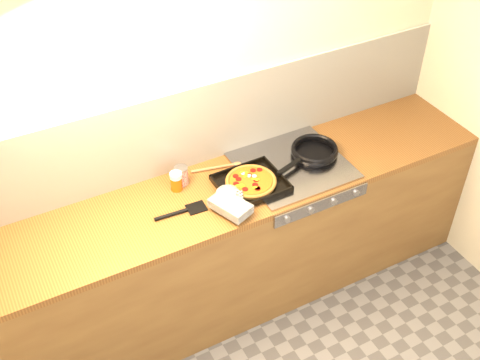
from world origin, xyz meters
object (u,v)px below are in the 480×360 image
pizza_on_tray (245,188)px  tomato_can (181,176)px  frying_pan (314,151)px  juice_glass (176,181)px

pizza_on_tray → tomato_can: bearing=138.0°
frying_pan → pizza_on_tray: bearing=-169.0°
tomato_can → juice_glass: bearing=-142.0°
juice_glass → frying_pan: bearing=-7.3°
frying_pan → juice_glass: (-0.82, 0.11, 0.02)m
pizza_on_tray → tomato_can: 0.36m
frying_pan → juice_glass: 0.83m
pizza_on_tray → frying_pan: (0.51, 0.10, -0.00)m
tomato_can → juice_glass: size_ratio=0.96×
frying_pan → juice_glass: juice_glass is taller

